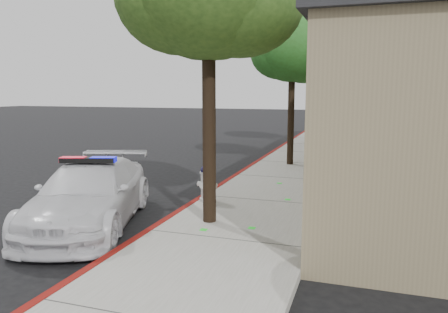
% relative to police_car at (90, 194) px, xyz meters
% --- Properties ---
extents(ground, '(120.00, 120.00, 0.00)m').
position_rel_police_car_xyz_m(ground, '(1.49, -0.30, -0.69)').
color(ground, black).
rests_on(ground, ground).
extents(sidewalk, '(3.20, 60.00, 0.15)m').
position_rel_police_car_xyz_m(sidewalk, '(3.09, 2.70, -0.61)').
color(sidewalk, gray).
rests_on(sidewalk, ground).
extents(red_curb, '(0.14, 60.00, 0.16)m').
position_rel_police_car_xyz_m(red_curb, '(1.55, 2.70, -0.61)').
color(red_curb, maroon).
rests_on(red_curb, ground).
extents(police_car, '(3.27, 5.08, 1.49)m').
position_rel_police_car_xyz_m(police_car, '(0.00, 0.00, 0.00)').
color(police_car, silver).
rests_on(police_car, ground).
extents(fire_hydrant, '(0.53, 0.46, 0.92)m').
position_rel_police_car_xyz_m(fire_hydrant, '(1.84, 2.21, -0.07)').
color(fire_hydrant, white).
rests_on(fire_hydrant, sidewalk).
extents(street_tree_mid, '(3.08, 2.86, 5.46)m').
position_rel_police_car_xyz_m(street_tree_mid, '(2.90, 8.31, 3.58)').
color(street_tree_mid, black).
rests_on(street_tree_mid, sidewalk).
extents(street_tree_far, '(3.38, 3.14, 5.94)m').
position_rel_police_car_xyz_m(street_tree_far, '(2.65, 15.02, 3.93)').
color(street_tree_far, black).
rests_on(street_tree_far, sidewalk).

